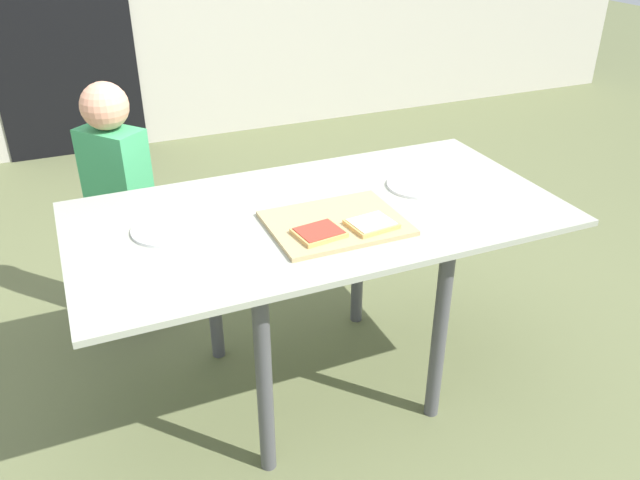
# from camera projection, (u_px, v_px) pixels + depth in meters

# --- Properties ---
(ground_plane) EXTENTS (16.00, 16.00, 0.00)m
(ground_plane) POSITION_uv_depth(u_px,v_px,m) (319.00, 381.00, 2.38)
(ground_plane) COLOR #616842
(house_door) EXTENTS (0.90, 0.02, 2.00)m
(house_door) POSITION_uv_depth(u_px,v_px,m) (53.00, 1.00, 3.96)
(house_door) COLOR black
(house_door) RESTS_ON ground
(dining_table) EXTENTS (1.56, 0.80, 0.71)m
(dining_table) POSITION_uv_depth(u_px,v_px,m) (318.00, 235.00, 2.08)
(dining_table) COLOR #A1A594
(dining_table) RESTS_ON ground
(cutting_board) EXTENTS (0.41, 0.32, 0.01)m
(cutting_board) POSITION_uv_depth(u_px,v_px,m) (336.00, 223.00, 1.95)
(cutting_board) COLOR tan
(cutting_board) RESTS_ON dining_table
(pizza_slice_near_right) EXTENTS (0.15, 0.13, 0.02)m
(pizza_slice_near_right) POSITION_uv_depth(u_px,v_px,m) (372.00, 224.00, 1.91)
(pizza_slice_near_right) COLOR tan
(pizza_slice_near_right) RESTS_ON cutting_board
(pizza_slice_near_left) EXTENTS (0.15, 0.13, 0.02)m
(pizza_slice_near_left) POSITION_uv_depth(u_px,v_px,m) (319.00, 233.00, 1.86)
(pizza_slice_near_left) COLOR tan
(pizza_slice_near_left) RESTS_ON cutting_board
(plate_white_right) EXTENTS (0.23, 0.23, 0.01)m
(plate_white_right) POSITION_uv_depth(u_px,v_px,m) (419.00, 185.00, 2.20)
(plate_white_right) COLOR white
(plate_white_right) RESTS_ON dining_table
(plate_white_left) EXTENTS (0.23, 0.23, 0.01)m
(plate_white_left) POSITION_uv_depth(u_px,v_px,m) (169.00, 229.00, 1.92)
(plate_white_left) COLOR white
(plate_white_left) RESTS_ON dining_table
(child_left) EXTENTS (0.26, 0.27, 1.02)m
(child_left) POSITION_uv_depth(u_px,v_px,m) (119.00, 194.00, 2.45)
(child_left) COLOR #44336F
(child_left) RESTS_ON ground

